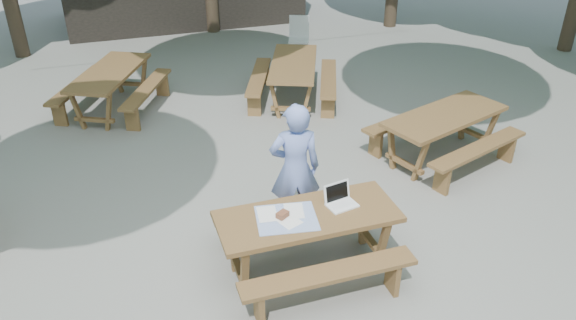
# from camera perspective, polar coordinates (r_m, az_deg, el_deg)

# --- Properties ---
(ground) EXTENTS (80.00, 80.00, 0.00)m
(ground) POSITION_cam_1_polar(r_m,az_deg,el_deg) (6.81, -0.46, -9.46)
(ground) COLOR slate
(ground) RESTS_ON ground
(main_picnic_table) EXTENTS (2.00, 1.58, 0.75)m
(main_picnic_table) POSITION_cam_1_polar(r_m,az_deg,el_deg) (6.37, 1.98, -8.17)
(main_picnic_table) COLOR #55391E
(main_picnic_table) RESTS_ON ground
(picnic_table_ne) EXTENTS (2.31, 2.10, 0.75)m
(picnic_table_ne) POSITION_cam_1_polar(r_m,az_deg,el_deg) (8.84, 15.41, 2.40)
(picnic_table_ne) COLOR #55391E
(picnic_table_ne) RESTS_ON ground
(picnic_table_far_w) EXTENTS (2.26, 2.40, 0.75)m
(picnic_table_far_w) POSITION_cam_1_polar(r_m,az_deg,el_deg) (10.61, -17.43, 6.81)
(picnic_table_far_w) COLOR #55391E
(picnic_table_far_w) RESTS_ON ground
(picnic_table_far_e) EXTENTS (2.18, 2.35, 0.75)m
(picnic_table_far_e) POSITION_cam_1_polar(r_m,az_deg,el_deg) (10.54, 0.56, 8.08)
(picnic_table_far_e) COLOR #55391E
(picnic_table_far_e) RESTS_ON ground
(woman) EXTENTS (0.69, 0.51, 1.71)m
(woman) POSITION_cam_1_polar(r_m,az_deg,el_deg) (6.76, 0.72, -0.90)
(woman) COLOR #758BD5
(woman) RESTS_ON ground
(plastic_chair) EXTENTS (0.57, 0.57, 0.90)m
(plastic_chair) POSITION_cam_1_polar(r_m,az_deg,el_deg) (12.81, 1.09, 11.49)
(plastic_chair) COLOR silver
(plastic_chair) RESTS_ON ground
(laptop) EXTENTS (0.37, 0.32, 0.24)m
(laptop) POSITION_cam_1_polar(r_m,az_deg,el_deg) (6.31, 5.27, -3.98)
(laptop) COLOR white
(laptop) RESTS_ON main_picnic_table
(tabletop_clutter) EXTENTS (0.73, 0.65, 0.08)m
(tabletop_clutter) POSITION_cam_1_polar(r_m,az_deg,el_deg) (6.09, -0.26, -5.82)
(tabletop_clutter) COLOR #3863BF
(tabletop_clutter) RESTS_ON main_picnic_table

